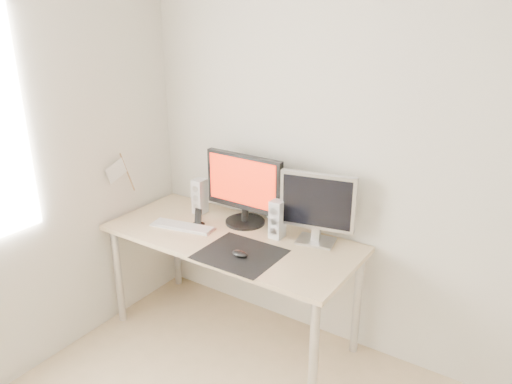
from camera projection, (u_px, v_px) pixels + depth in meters
The scene contains 11 objects.
wall_back at pixel (408, 166), 2.71m from camera, with size 3.50×3.50×0.00m, color silver.
mousepad at pixel (240, 254), 2.86m from camera, with size 0.45×0.40×0.00m, color black.
mouse at pixel (240, 254), 2.82m from camera, with size 0.10×0.06×0.04m, color black.
desk at pixel (231, 247), 3.11m from camera, with size 1.60×0.70×0.73m.
main_monitor at pixel (244, 187), 3.17m from camera, with size 0.55×0.26×0.47m.
second_monitor at pixel (317, 205), 2.92m from camera, with size 0.45×0.20×0.43m.
speaker_left at pixel (200, 196), 3.38m from camera, with size 0.08×0.09×0.24m.
speaker_right at pixel (277, 219), 3.02m from camera, with size 0.08×0.09×0.24m.
keyboard at pixel (183, 226), 3.20m from camera, with size 0.44×0.20×0.02m.
phone_dock at pixel (198, 220), 3.22m from camera, with size 0.06×0.05×0.11m.
pennant at pixel (120, 171), 3.26m from camera, with size 0.01×0.23×0.29m.
Camera 1 is at (0.73, -0.86, 2.09)m, focal length 35.00 mm.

